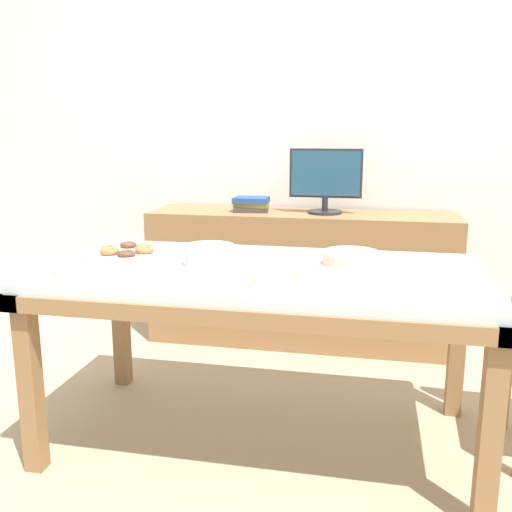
% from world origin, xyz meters
% --- Properties ---
extents(ground_plane, '(12.00, 12.00, 0.00)m').
position_xyz_m(ground_plane, '(0.00, 0.00, 0.00)').
color(ground_plane, tan).
extents(wall_back, '(8.00, 0.10, 2.60)m').
position_xyz_m(wall_back, '(0.00, 1.49, 1.30)').
color(wall_back, white).
rests_on(wall_back, ground).
extents(dining_table, '(1.76, 0.92, 0.75)m').
position_xyz_m(dining_table, '(0.00, 0.00, 0.66)').
color(dining_table, silver).
rests_on(dining_table, ground).
extents(sideboard, '(1.83, 0.44, 0.81)m').
position_xyz_m(sideboard, '(0.00, 1.19, 0.40)').
color(sideboard, olive).
rests_on(sideboard, ground).
extents(computer_monitor, '(0.42, 0.20, 0.38)m').
position_xyz_m(computer_monitor, '(0.14, 1.19, 1.00)').
color(computer_monitor, '#262628').
rests_on(computer_monitor, sideboard).
extents(book_stack, '(0.23, 0.20, 0.09)m').
position_xyz_m(book_stack, '(-0.31, 1.19, 0.85)').
color(book_stack, '#3F3838').
rests_on(book_stack, sideboard).
extents(cake_chocolate_round, '(0.29, 0.29, 0.07)m').
position_xyz_m(cake_chocolate_round, '(0.34, 0.09, 0.78)').
color(cake_chocolate_round, silver).
rests_on(cake_chocolate_round, dining_table).
extents(pastry_platter, '(0.38, 0.38, 0.04)m').
position_xyz_m(pastry_platter, '(-0.64, 0.12, 0.76)').
color(pastry_platter, silver).
rests_on(pastry_platter, dining_table).
extents(plate_stack, '(0.21, 0.21, 0.08)m').
position_xyz_m(plate_stack, '(-0.23, 0.02, 0.79)').
color(plate_stack, silver).
rests_on(plate_stack, dining_table).
extents(tealight_right_edge, '(0.04, 0.04, 0.04)m').
position_xyz_m(tealight_right_edge, '(-0.73, -0.32, 0.76)').
color(tealight_right_edge, silver).
rests_on(tealight_right_edge, dining_table).
extents(tealight_centre, '(0.04, 0.04, 0.04)m').
position_xyz_m(tealight_centre, '(0.02, -0.27, 0.76)').
color(tealight_centre, silver).
rests_on(tealight_centre, dining_table).
extents(tealight_near_cakes, '(0.04, 0.04, 0.04)m').
position_xyz_m(tealight_near_cakes, '(0.06, 0.24, 0.76)').
color(tealight_near_cakes, silver).
rests_on(tealight_near_cakes, dining_table).
extents(tealight_near_front, '(0.04, 0.04, 0.04)m').
position_xyz_m(tealight_near_front, '(-0.52, -0.12, 0.76)').
color(tealight_near_front, silver).
rests_on(tealight_near_front, dining_table).
extents(tealight_left_edge, '(0.04, 0.04, 0.04)m').
position_xyz_m(tealight_left_edge, '(0.14, -0.14, 0.76)').
color(tealight_left_edge, silver).
rests_on(tealight_left_edge, dining_table).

